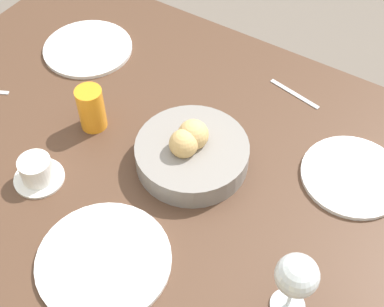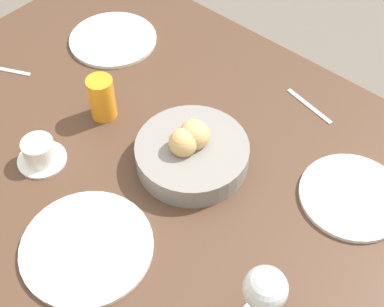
{
  "view_description": "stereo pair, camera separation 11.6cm",
  "coord_description": "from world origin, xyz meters",
  "px_view_note": "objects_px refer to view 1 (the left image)",
  "views": [
    {
      "loc": [
        -0.44,
        0.59,
        1.64
      ],
      "look_at": [
        -0.04,
        -0.03,
        0.74
      ],
      "focal_mm": 50.0,
      "sensor_mm": 36.0,
      "label": 1
    },
    {
      "loc": [
        -0.53,
        0.52,
        1.64
      ],
      "look_at": [
        -0.04,
        -0.03,
        0.74
      ],
      "focal_mm": 50.0,
      "sensor_mm": 36.0,
      "label": 2
    }
  ],
  "objects_px": {
    "wine_glass": "(296,277)",
    "plate_near_right": "(88,48)",
    "plate_far_center": "(104,260)",
    "coffee_cup": "(37,171)",
    "spoon_coffee": "(294,94)",
    "plate_near_left": "(353,176)",
    "bread_basket": "(192,152)",
    "juice_glass": "(91,108)"
  },
  "relations": [
    {
      "from": "wine_glass",
      "to": "plate_near_right",
      "type": "bearing_deg",
      "value": -25.6
    },
    {
      "from": "plate_far_center",
      "to": "wine_glass",
      "type": "xyz_separation_m",
      "value": [
        -0.34,
        -0.11,
        0.11
      ]
    },
    {
      "from": "coffee_cup",
      "to": "spoon_coffee",
      "type": "xyz_separation_m",
      "value": [
        -0.35,
        -0.54,
        -0.03
      ]
    },
    {
      "from": "coffee_cup",
      "to": "wine_glass",
      "type": "bearing_deg",
      "value": -177.5
    },
    {
      "from": "wine_glass",
      "to": "spoon_coffee",
      "type": "bearing_deg",
      "value": -65.95
    },
    {
      "from": "plate_near_left",
      "to": "coffee_cup",
      "type": "bearing_deg",
      "value": 32.74
    },
    {
      "from": "coffee_cup",
      "to": "plate_near_right",
      "type": "bearing_deg",
      "value": -64.29
    },
    {
      "from": "bread_basket",
      "to": "juice_glass",
      "type": "bearing_deg",
      "value": 6.08
    },
    {
      "from": "bread_basket",
      "to": "plate_near_left",
      "type": "distance_m",
      "value": 0.35
    },
    {
      "from": "juice_glass",
      "to": "wine_glass",
      "type": "relative_size",
      "value": 0.69
    },
    {
      "from": "bread_basket",
      "to": "plate_near_right",
      "type": "relative_size",
      "value": 1.05
    },
    {
      "from": "plate_far_center",
      "to": "coffee_cup",
      "type": "bearing_deg",
      "value": -18.82
    },
    {
      "from": "plate_far_center",
      "to": "wine_glass",
      "type": "relative_size",
      "value": 1.68
    },
    {
      "from": "plate_near_left",
      "to": "spoon_coffee",
      "type": "xyz_separation_m",
      "value": [
        0.22,
        -0.17,
        -0.0
      ]
    },
    {
      "from": "plate_far_center",
      "to": "plate_near_left",
      "type": "bearing_deg",
      "value": -126.08
    },
    {
      "from": "plate_near_right",
      "to": "wine_glass",
      "type": "height_order",
      "value": "wine_glass"
    },
    {
      "from": "bread_basket",
      "to": "plate_near_right",
      "type": "bearing_deg",
      "value": -21.93
    },
    {
      "from": "coffee_cup",
      "to": "spoon_coffee",
      "type": "distance_m",
      "value": 0.64
    },
    {
      "from": "juice_glass",
      "to": "coffee_cup",
      "type": "bearing_deg",
      "value": 90.32
    },
    {
      "from": "plate_near_left",
      "to": "plate_far_center",
      "type": "xyz_separation_m",
      "value": [
        0.33,
        0.45,
        0.0
      ]
    },
    {
      "from": "plate_near_left",
      "to": "coffee_cup",
      "type": "distance_m",
      "value": 0.68
    },
    {
      "from": "plate_far_center",
      "to": "juice_glass",
      "type": "height_order",
      "value": "juice_glass"
    },
    {
      "from": "plate_near_left",
      "to": "juice_glass",
      "type": "height_order",
      "value": "juice_glass"
    },
    {
      "from": "bread_basket",
      "to": "coffee_cup",
      "type": "height_order",
      "value": "bread_basket"
    },
    {
      "from": "juice_glass",
      "to": "spoon_coffee",
      "type": "xyz_separation_m",
      "value": [
        -0.35,
        -0.35,
        -0.05
      ]
    },
    {
      "from": "plate_near_right",
      "to": "plate_far_center",
      "type": "xyz_separation_m",
      "value": [
        -0.43,
        0.48,
        0.0
      ]
    },
    {
      "from": "bread_basket",
      "to": "plate_near_left",
      "type": "height_order",
      "value": "bread_basket"
    },
    {
      "from": "bread_basket",
      "to": "wine_glass",
      "type": "bearing_deg",
      "value": 149.76
    },
    {
      "from": "wine_glass",
      "to": "coffee_cup",
      "type": "height_order",
      "value": "wine_glass"
    },
    {
      "from": "bread_basket",
      "to": "juice_glass",
      "type": "height_order",
      "value": "same"
    },
    {
      "from": "wine_glass",
      "to": "coffee_cup",
      "type": "xyz_separation_m",
      "value": [
        0.58,
        0.03,
        -0.09
      ]
    },
    {
      "from": "juice_glass",
      "to": "coffee_cup",
      "type": "distance_m",
      "value": 0.19
    },
    {
      "from": "bread_basket",
      "to": "coffee_cup",
      "type": "distance_m",
      "value": 0.33
    },
    {
      "from": "spoon_coffee",
      "to": "coffee_cup",
      "type": "bearing_deg",
      "value": 56.64
    },
    {
      "from": "plate_near_left",
      "to": "plate_near_right",
      "type": "bearing_deg",
      "value": -2.08
    },
    {
      "from": "plate_near_left",
      "to": "wine_glass",
      "type": "xyz_separation_m",
      "value": [
        -0.01,
        0.34,
        0.11
      ]
    },
    {
      "from": "plate_near_left",
      "to": "coffee_cup",
      "type": "height_order",
      "value": "coffee_cup"
    },
    {
      "from": "wine_glass",
      "to": "spoon_coffee",
      "type": "height_order",
      "value": "wine_glass"
    },
    {
      "from": "bread_basket",
      "to": "wine_glass",
      "type": "xyz_separation_m",
      "value": [
        -0.33,
        0.19,
        0.08
      ]
    },
    {
      "from": "plate_near_right",
      "to": "spoon_coffee",
      "type": "relative_size",
      "value": 1.65
    },
    {
      "from": "coffee_cup",
      "to": "spoon_coffee",
      "type": "bearing_deg",
      "value": -123.36
    },
    {
      "from": "wine_glass",
      "to": "spoon_coffee",
      "type": "distance_m",
      "value": 0.57
    }
  ]
}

